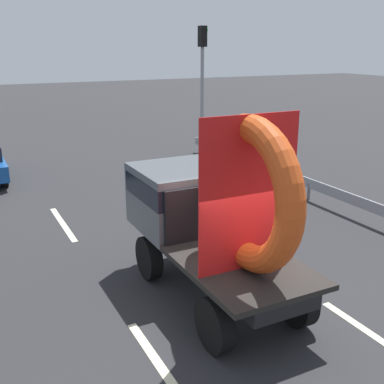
# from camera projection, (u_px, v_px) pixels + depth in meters

# --- Properties ---
(ground_plane) EXTENTS (120.00, 120.00, 0.00)m
(ground_plane) POSITION_uv_depth(u_px,v_px,m) (247.00, 313.00, 9.07)
(ground_plane) COLOR #28282B
(flatbed_truck) EXTENTS (2.02, 4.80, 3.84)m
(flatbed_truck) POSITION_uv_depth(u_px,v_px,m) (206.00, 210.00, 9.43)
(flatbed_truck) COLOR black
(flatbed_truck) RESTS_ON ground_plane
(traffic_light) EXTENTS (0.42, 0.36, 5.71)m
(traffic_light) POSITION_uv_depth(u_px,v_px,m) (202.00, 72.00, 21.66)
(traffic_light) COLOR gray
(traffic_light) RESTS_ON ground_plane
(guardrail) EXTENTS (0.10, 13.05, 0.71)m
(guardrail) POSITION_uv_depth(u_px,v_px,m) (279.00, 172.00, 16.98)
(guardrail) COLOR gray
(guardrail) RESTS_ON ground_plane
(lane_dash_left_near) EXTENTS (0.16, 2.83, 0.01)m
(lane_dash_left_near) POSITION_uv_depth(u_px,v_px,m) (162.00, 369.00, 7.48)
(lane_dash_left_near) COLOR beige
(lane_dash_left_near) RESTS_ON ground_plane
(lane_dash_left_far) EXTENTS (0.16, 2.92, 0.01)m
(lane_dash_left_far) POSITION_uv_depth(u_px,v_px,m) (63.00, 224.00, 13.57)
(lane_dash_left_far) COLOR beige
(lane_dash_left_far) RESTS_ON ground_plane
(lane_dash_right_near) EXTENTS (0.16, 2.46, 0.01)m
(lane_dash_right_near) POSITION_uv_depth(u_px,v_px,m) (374.00, 336.00, 8.35)
(lane_dash_right_near) COLOR beige
(lane_dash_right_near) RESTS_ON ground_plane
(lane_dash_right_far) EXTENTS (0.16, 2.50, 0.01)m
(lane_dash_right_far) POSITION_uv_depth(u_px,v_px,m) (167.00, 197.00, 15.97)
(lane_dash_right_far) COLOR beige
(lane_dash_right_far) RESTS_ON ground_plane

